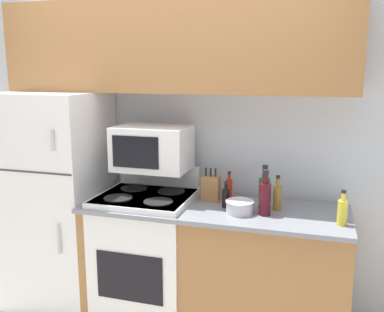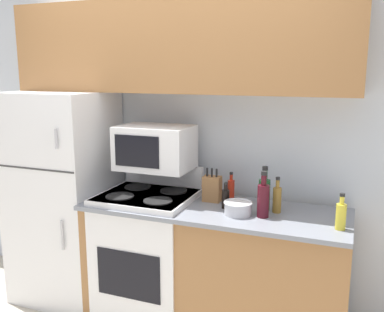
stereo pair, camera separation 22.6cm
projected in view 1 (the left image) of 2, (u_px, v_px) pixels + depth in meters
name	position (u px, v px, depth m)	size (l,w,h in m)	color
wall_back	(181.00, 142.00, 3.35)	(8.00, 0.05, 2.55)	silver
lower_cabinets	(213.00, 267.00, 3.04)	(1.81, 0.65, 0.91)	#9E6B3D
refrigerator	(57.00, 199.00, 3.35)	(0.73, 0.69, 1.67)	white
upper_cabinets	(172.00, 47.00, 3.02)	(2.54, 0.34, 0.65)	#9E6B3D
stove	(147.00, 254.00, 3.17)	(0.67, 0.63, 1.11)	white
microwave	(152.00, 148.00, 3.11)	(0.54, 0.37, 0.32)	white
knife_block	(211.00, 188.00, 3.06)	(0.12, 0.09, 0.24)	#9E6B3D
bowl	(240.00, 207.00, 2.80)	(0.19, 0.19, 0.09)	silver
bottle_vinegar	(277.00, 197.00, 2.85)	(0.06, 0.06, 0.24)	olive
bottle_wine_red	(265.00, 198.00, 2.75)	(0.08, 0.08, 0.30)	#470F19
bottle_soy_sauce	(226.00, 197.00, 2.91)	(0.05, 0.05, 0.18)	black
bottle_hot_sauce	(229.00, 188.00, 3.12)	(0.05, 0.05, 0.20)	red
bottle_wine_green	(264.00, 192.00, 2.88)	(0.08, 0.08, 0.30)	#194C23
bottle_cooking_spray	(342.00, 211.00, 2.57)	(0.06, 0.06, 0.22)	gold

